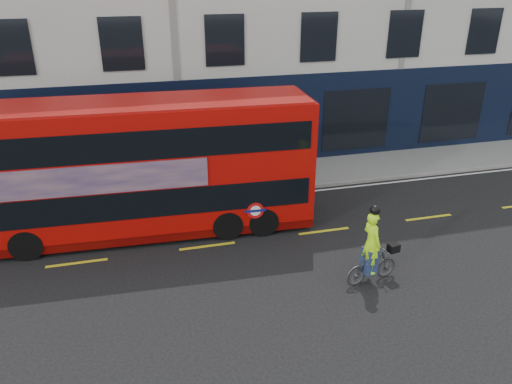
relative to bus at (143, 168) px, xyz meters
name	(u,v)px	position (x,y,z in m)	size (l,w,h in m)	color
ground	(216,271)	(1.75, -3.08, -2.28)	(120.00, 120.00, 0.00)	black
pavement	(187,184)	(1.75, 3.42, -2.22)	(60.00, 3.00, 0.12)	slate
kerb	(192,199)	(1.75, 1.92, -2.22)	(60.00, 0.12, 0.13)	gray
road_edge_line	(193,204)	(1.75, 1.62, -2.28)	(58.00, 0.10, 0.01)	silver
lane_dashes	(207,246)	(1.75, -1.58, -2.28)	(58.00, 0.12, 0.01)	gold
bus	(143,168)	(0.00, 0.00, 0.00)	(11.14, 3.01, 4.45)	#AC0A06
cyclist	(372,256)	(5.91, -4.68, -1.45)	(1.73, 0.76, 2.43)	#3F4143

